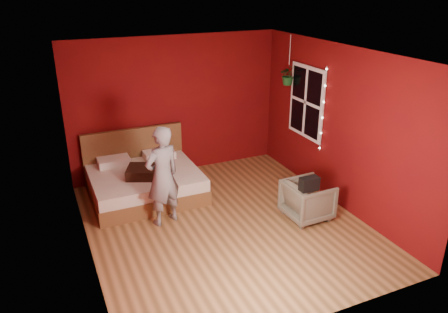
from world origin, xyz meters
TOP-DOWN VIEW (x-y plane):
  - floor at (0.00, 0.00)m, footprint 4.50×4.50m
  - room_walls at (0.00, 0.00)m, footprint 4.04×4.54m
  - window at (1.97, 0.90)m, footprint 0.05×0.97m
  - fairy_lights at (1.94, 0.38)m, footprint 0.04×0.04m
  - bed at (-0.87, 1.51)m, footprint 1.83×1.56m
  - person at (-0.82, 0.45)m, footprint 0.66×0.53m
  - armchair at (1.26, -0.33)m, footprint 0.70×0.68m
  - handbag at (1.11, -0.55)m, footprint 0.29×0.15m
  - throw_pillow at (-0.95, 1.27)m, footprint 0.61×0.61m
  - hanging_plant at (1.88, 1.39)m, footprint 0.40×0.37m

SIDE VIEW (x-z plane):
  - floor at x=0.00m, z-range 0.00..0.00m
  - bed at x=-0.87m, z-range -0.24..0.76m
  - armchair at x=1.26m, z-range 0.00..0.62m
  - throw_pillow at x=-0.95m, z-range 0.46..0.62m
  - handbag at x=1.11m, z-range 0.62..0.82m
  - person at x=-0.82m, z-range 0.00..1.56m
  - fairy_lights at x=1.94m, z-range 0.77..2.22m
  - window at x=1.97m, z-range 0.87..2.14m
  - room_walls at x=0.00m, z-range 0.37..2.99m
  - hanging_plant at x=1.88m, z-range 1.45..2.34m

